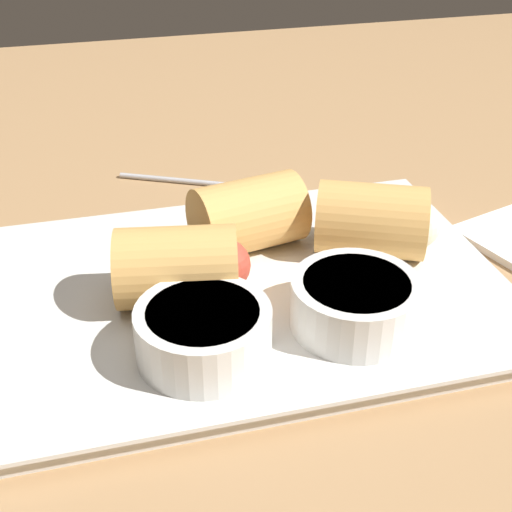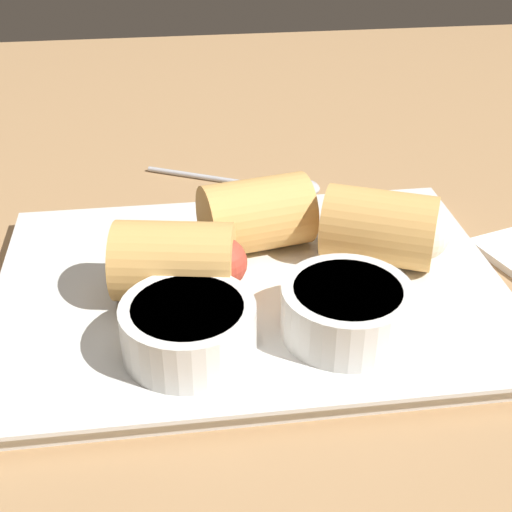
# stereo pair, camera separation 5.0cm
# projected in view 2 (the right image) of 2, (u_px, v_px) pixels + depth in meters

# --- Properties ---
(table_surface) EXTENTS (1.80, 1.40, 0.02)m
(table_surface) POSITION_uv_depth(u_px,v_px,m) (248.00, 297.00, 0.53)
(table_surface) COLOR #A87F54
(table_surface) RESTS_ON ground
(serving_plate) EXTENTS (0.35, 0.25, 0.01)m
(serving_plate) POSITION_uv_depth(u_px,v_px,m) (256.00, 291.00, 0.50)
(serving_plate) COLOR silver
(serving_plate) RESTS_ON table_surface
(roll_front_left) EXTENTS (0.09, 0.08, 0.05)m
(roll_front_left) POSITION_uv_depth(u_px,v_px,m) (387.00, 230.00, 0.51)
(roll_front_left) COLOR #DBA356
(roll_front_left) RESTS_ON serving_plate
(roll_front_right) EXTENTS (0.09, 0.07, 0.05)m
(roll_front_right) POSITION_uv_depth(u_px,v_px,m) (182.00, 262.00, 0.47)
(roll_front_right) COLOR #DBA356
(roll_front_right) RESTS_ON serving_plate
(roll_back_left) EXTENTS (0.09, 0.07, 0.05)m
(roll_back_left) POSITION_uv_depth(u_px,v_px,m) (263.00, 214.00, 0.53)
(roll_back_left) COLOR #DBA356
(roll_back_left) RESTS_ON serving_plate
(dipping_bowl_near) EXTENTS (0.08, 0.08, 0.03)m
(dipping_bowl_near) POSITION_uv_depth(u_px,v_px,m) (188.00, 327.00, 0.43)
(dipping_bowl_near) COLOR silver
(dipping_bowl_near) RESTS_ON serving_plate
(dipping_bowl_far) EXTENTS (0.08, 0.08, 0.03)m
(dipping_bowl_far) POSITION_uv_depth(u_px,v_px,m) (346.00, 308.00, 0.44)
(dipping_bowl_far) COLOR silver
(dipping_bowl_far) RESTS_ON serving_plate
(spoon) EXTENTS (0.16, 0.09, 0.01)m
(spoon) POSITION_uv_depth(u_px,v_px,m) (284.00, 185.00, 0.65)
(spoon) COLOR #B2B2B7
(spoon) RESTS_ON table_surface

